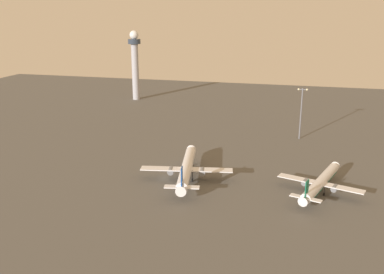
% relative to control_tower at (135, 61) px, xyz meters
% --- Properties ---
extents(ground_plane, '(416.00, 416.00, 0.00)m').
position_rel_control_tower_xyz_m(ground_plane, '(60.97, -127.07, -25.31)').
color(ground_plane, '#56544F').
extents(control_tower, '(8.00, 8.00, 44.16)m').
position_rel_control_tower_xyz_m(control_tower, '(0.00, 0.00, 0.00)').
color(control_tower, '#A8A8B2').
rests_on(control_tower, ground).
extents(airplane_far_stand, '(32.09, 41.02, 10.56)m').
position_rel_control_tower_xyz_m(airplane_far_stand, '(68.83, -125.86, -21.32)').
color(airplane_far_stand, white).
rests_on(airplane_far_stand, ground).
extents(airplane_mid_apron, '(27.32, 34.75, 9.14)m').
position_rel_control_tower_xyz_m(airplane_mid_apron, '(113.60, -125.94, -21.85)').
color(airplane_mid_apron, white).
rests_on(airplane_mid_apron, ground).
extents(apron_light_central, '(4.80, 0.90, 23.43)m').
position_rel_control_tower_xyz_m(apron_light_central, '(105.89, -65.37, -11.79)').
color(apron_light_central, slate).
rests_on(apron_light_central, ground).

